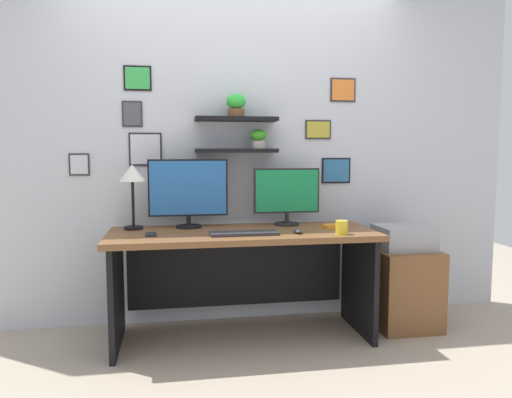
% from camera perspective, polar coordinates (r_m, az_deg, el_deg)
% --- Properties ---
extents(ground_plane, '(8.00, 8.00, 0.00)m').
position_cam_1_polar(ground_plane, '(3.48, -1.55, -16.08)').
color(ground_plane, tan).
extents(back_wall_assembly, '(4.40, 0.24, 2.70)m').
position_cam_1_polar(back_wall_assembly, '(3.66, -2.58, 6.68)').
color(back_wall_assembly, silver).
rests_on(back_wall_assembly, ground).
extents(desk, '(1.80, 0.68, 0.75)m').
position_cam_1_polar(desk, '(3.37, -1.71, -7.07)').
color(desk, brown).
rests_on(desk, ground).
extents(monitor_left, '(0.56, 0.18, 0.48)m').
position_cam_1_polar(monitor_left, '(3.43, -8.01, 0.93)').
color(monitor_left, black).
rests_on(monitor_left, desk).
extents(monitor_right, '(0.49, 0.18, 0.41)m').
position_cam_1_polar(monitor_right, '(3.52, 3.65, 0.53)').
color(monitor_right, black).
rests_on(monitor_right, desk).
extents(keyboard, '(0.44, 0.14, 0.02)m').
position_cam_1_polar(keyboard, '(3.13, -1.40, -4.07)').
color(keyboard, '#2D2D33').
rests_on(keyboard, desk).
extents(computer_mouse, '(0.06, 0.09, 0.03)m').
position_cam_1_polar(computer_mouse, '(3.19, 4.99, -3.81)').
color(computer_mouse, '#2D2D33').
rests_on(computer_mouse, desk).
extents(desk_lamp, '(0.18, 0.18, 0.45)m').
position_cam_1_polar(desk_lamp, '(3.42, -14.40, 2.39)').
color(desk_lamp, black).
rests_on(desk_lamp, desk).
extents(cell_phone, '(0.08, 0.14, 0.01)m').
position_cam_1_polar(cell_phone, '(3.19, -12.31, -4.09)').
color(cell_phone, black).
rests_on(cell_phone, desk).
extents(coffee_mug, '(0.08, 0.08, 0.09)m').
position_cam_1_polar(coffee_mug, '(3.19, 10.09, -3.32)').
color(coffee_mug, yellow).
rests_on(coffee_mug, desk).
extents(scissors_tray, '(0.13, 0.10, 0.02)m').
position_cam_1_polar(scissors_tray, '(3.45, 8.94, -3.17)').
color(scissors_tray, orange).
rests_on(scissors_tray, desk).
extents(drawer_cabinet, '(0.44, 0.50, 0.58)m').
position_cam_1_polar(drawer_cabinet, '(3.78, 16.87, -9.93)').
color(drawer_cabinet, brown).
rests_on(drawer_cabinet, ground).
extents(printer, '(0.38, 0.34, 0.17)m').
position_cam_1_polar(printer, '(3.70, 17.03, -4.36)').
color(printer, '#9E9EA3').
rests_on(printer, drawer_cabinet).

